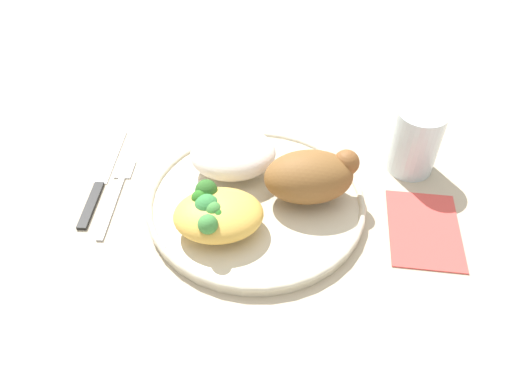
% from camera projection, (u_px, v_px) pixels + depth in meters
% --- Properties ---
extents(ground_plane, '(2.00, 2.00, 0.00)m').
position_uv_depth(ground_plane, '(256.00, 207.00, 0.63)').
color(ground_plane, '#BEB096').
extents(plate, '(0.27, 0.27, 0.02)m').
position_uv_depth(plate, '(256.00, 202.00, 0.62)').
color(plate, beige).
rests_on(plate, ground_plane).
extents(roasted_chicken, '(0.12, 0.07, 0.06)m').
position_uv_depth(roasted_chicken, '(311.00, 177.00, 0.60)').
color(roasted_chicken, brown).
rests_on(roasted_chicken, plate).
extents(rice_pile, '(0.11, 0.09, 0.05)m').
position_uv_depth(rice_pile, '(233.00, 154.00, 0.64)').
color(rice_pile, white).
rests_on(rice_pile, plate).
extents(mac_cheese_with_broccoli, '(0.10, 0.08, 0.05)m').
position_uv_depth(mac_cheese_with_broccoli, '(217.00, 213.00, 0.57)').
color(mac_cheese_with_broccoli, '#EEBA4E').
rests_on(mac_cheese_with_broccoli, plate).
extents(fork, '(0.03, 0.14, 0.01)m').
position_uv_depth(fork, '(117.00, 192.00, 0.64)').
color(fork, '#B2B2B7').
rests_on(fork, ground_plane).
extents(knife, '(0.04, 0.19, 0.01)m').
position_uv_depth(knife, '(99.00, 183.00, 0.65)').
color(knife, black).
rests_on(knife, ground_plane).
extents(water_glass, '(0.06, 0.06, 0.09)m').
position_uv_depth(water_glass, '(416.00, 141.00, 0.65)').
color(water_glass, silver).
rests_on(water_glass, ground_plane).
extents(napkin, '(0.11, 0.14, 0.00)m').
position_uv_depth(napkin, '(424.00, 229.00, 0.60)').
color(napkin, '#DB4C47').
rests_on(napkin, ground_plane).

